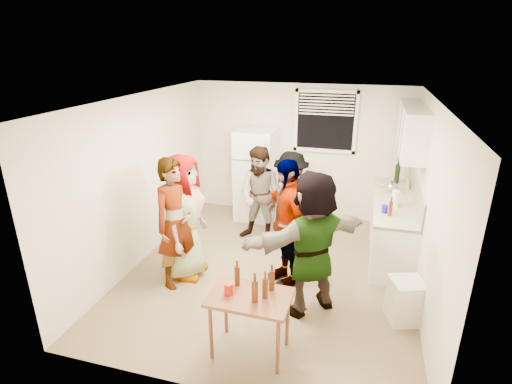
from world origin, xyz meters
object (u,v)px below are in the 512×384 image
(beer_bottle_counter, at_px, (390,216))
(guest_orange, at_px, (309,307))
(beer_bottle_table, at_px, (255,301))
(guest_back_left, at_px, (261,240))
(guest_stripe, at_px, (181,281))
(guest_black, at_px, (285,280))
(guest_back_right, at_px, (289,242))
(red_cup, at_px, (229,294))
(kettle, at_px, (391,191))
(serving_table, at_px, (250,351))
(trash_bin, at_px, (405,302))
(guest_grey, at_px, (188,273))
(refrigerator, at_px, (256,175))
(wine_bottle, at_px, (396,183))
(blue_cup, at_px, (384,213))

(beer_bottle_counter, relative_size, guest_orange, 0.11)
(beer_bottle_table, height_order, guest_back_left, beer_bottle_table)
(beer_bottle_table, distance_m, guest_stripe, 1.94)
(beer_bottle_counter, distance_m, guest_black, 1.74)
(guest_stripe, height_order, guest_back_right, guest_back_right)
(red_cup, bearing_deg, guest_black, 78.51)
(guest_back_right, bearing_deg, kettle, 34.93)
(kettle, xyz_separation_m, serving_table, (-1.48, -3.12, -0.90))
(trash_bin, height_order, guest_back_right, trash_bin)
(guest_grey, distance_m, guest_back_right, 1.84)
(trash_bin, xyz_separation_m, guest_grey, (-2.97, 0.25, -0.25))
(refrigerator, bearing_deg, guest_orange, -60.91)
(refrigerator, relative_size, guest_black, 0.95)
(beer_bottle_counter, relative_size, serving_table, 0.24)
(refrigerator, xyz_separation_m, guest_orange, (1.43, -2.56, -0.85))
(kettle, distance_m, trash_bin, 2.20)
(wine_bottle, distance_m, guest_back_left, 2.52)
(wine_bottle, distance_m, beer_bottle_table, 3.95)
(blue_cup, bearing_deg, guest_black, -150.56)
(red_cup, distance_m, guest_black, 1.68)
(refrigerator, height_order, guest_orange, refrigerator)
(blue_cup, bearing_deg, guest_back_left, 168.06)
(trash_bin, relative_size, guest_back_left, 0.33)
(wine_bottle, height_order, beer_bottle_table, wine_bottle)
(red_cup, bearing_deg, guest_back_right, 87.09)
(kettle, relative_size, beer_bottle_counter, 1.15)
(trash_bin, bearing_deg, guest_back_left, 144.69)
(serving_table, bearing_deg, red_cup, -172.15)
(guest_back_left, bearing_deg, blue_cup, -7.04)
(beer_bottle_table, height_order, guest_orange, beer_bottle_table)
(kettle, bearing_deg, guest_back_left, -158.91)
(guest_back_left, relative_size, guest_back_right, 1.03)
(beer_bottle_counter, bearing_deg, guest_black, -154.64)
(refrigerator, bearing_deg, trash_bin, -44.18)
(serving_table, bearing_deg, guest_back_right, 91.88)
(beer_bottle_counter, relative_size, guest_stripe, 0.11)
(refrigerator, bearing_deg, guest_back_left, -68.99)
(serving_table, height_order, guest_grey, serving_table)
(guest_stripe, relative_size, guest_back_right, 1.15)
(guest_back_right, height_order, guest_black, guest_back_right)
(beer_bottle_table, xyz_separation_m, guest_stripe, (-1.41, 1.12, -0.72))
(serving_table, xyz_separation_m, guest_black, (0.08, 1.46, 0.00))
(guest_grey, bearing_deg, red_cup, -138.87)
(guest_back_left, bearing_deg, kettle, 19.49)
(wine_bottle, xyz_separation_m, beer_bottle_counter, (-0.15, -1.47, 0.00))
(guest_stripe, relative_size, guest_orange, 0.99)
(guest_grey, xyz_separation_m, guest_back_left, (0.76, 1.32, 0.00))
(serving_table, xyz_separation_m, red_cup, (-0.22, -0.03, 0.72))
(kettle, bearing_deg, wine_bottle, 84.11)
(kettle, bearing_deg, refrigerator, 177.09)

